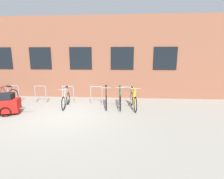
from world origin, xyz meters
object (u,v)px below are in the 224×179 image
Objects in this scene: bicycle_yellow at (133,100)px; bike_trailer at (7,104)px; bicycle_maroon at (4,98)px; bicycle_green at (120,99)px; bicycle_black at (106,99)px; bicycle_silver at (66,100)px.

bike_trailer is (-5.39, -1.23, 0.08)m from bicycle_yellow.
bicycle_maroon is 1.01× the size of bicycle_green.
bicycle_maroon is 1.24× the size of bike_trailer.
bicycle_black is 4.31m from bike_trailer.
bicycle_silver is 0.88× the size of bicycle_maroon.
bicycle_maroon is at bearing 179.95° from bicycle_yellow.
bicycle_maroon is at bearing 179.71° from bicycle_silver.
bicycle_green reaches higher than bicycle_black.
bicycle_silver is 1.97m from bicycle_black.
bicycle_green reaches higher than bicycle_silver.
bicycle_yellow is 0.65m from bicycle_green.
bicycle_yellow is 1.20× the size of bike_trailer.
bicycle_maroon is 5.80m from bicycle_green.
bike_trailer is (-4.08, -1.40, 0.08)m from bicycle_black.
bike_trailer is at bearing -167.16° from bicycle_yellow.
bicycle_silver is 2.45m from bike_trailer.
bicycle_green reaches higher than bicycle_yellow.
bicycle_green is at bearing 1.35° from bicycle_maroon.
bicycle_green is at bearing 167.39° from bicycle_yellow.
bicycle_green is 4.95m from bike_trailer.
bicycle_yellow is at bearing -12.61° from bicycle_green.
bicycle_green is (5.80, 0.14, -0.00)m from bicycle_maroon.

